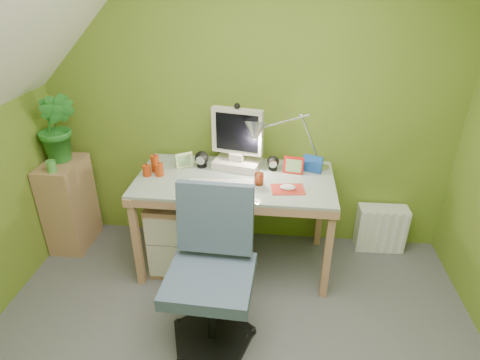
# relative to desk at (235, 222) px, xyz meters

# --- Properties ---
(wall_back) EXTENTS (3.20, 0.01, 2.40)m
(wall_back) POSITION_rel_desk_xyz_m (0.06, 0.40, 0.82)
(wall_back) COLOR olive
(wall_back) RESTS_ON floor
(desk) EXTENTS (1.43, 0.73, 0.76)m
(desk) POSITION_rel_desk_xyz_m (0.00, 0.00, 0.00)
(desk) COLOR #AF795C
(desk) RESTS_ON floor
(monitor) EXTENTS (0.39, 0.28, 0.48)m
(monitor) POSITION_rel_desk_xyz_m (0.00, 0.18, 0.62)
(monitor) COLOR beige
(monitor) RESTS_ON desk
(speaker_left) EXTENTS (0.12, 0.12, 0.13)m
(speaker_left) POSITION_rel_desk_xyz_m (-0.27, 0.16, 0.44)
(speaker_left) COLOR black
(speaker_left) RESTS_ON desk
(speaker_right) EXTENTS (0.10, 0.10, 0.11)m
(speaker_right) POSITION_rel_desk_xyz_m (0.27, 0.16, 0.44)
(speaker_right) COLOR black
(speaker_right) RESTS_ON desk
(keyboard) EXTENTS (0.46, 0.18, 0.02)m
(keyboard) POSITION_rel_desk_xyz_m (-0.08, -0.14, 0.39)
(keyboard) COLOR white
(keyboard) RESTS_ON desk
(mousepad) EXTENTS (0.24, 0.18, 0.01)m
(mousepad) POSITION_rel_desk_xyz_m (0.38, -0.14, 0.38)
(mousepad) COLOR red
(mousepad) RESTS_ON desk
(mouse) EXTENTS (0.11, 0.07, 0.04)m
(mouse) POSITION_rel_desk_xyz_m (0.38, -0.14, 0.40)
(mouse) COLOR white
(mouse) RESTS_ON mousepad
(amber_tumbler) EXTENTS (0.08, 0.08, 0.08)m
(amber_tumbler) POSITION_rel_desk_xyz_m (0.18, -0.08, 0.42)
(amber_tumbler) COLOR #9B3616
(amber_tumbler) RESTS_ON desk
(candle_cluster) EXTENTS (0.19, 0.17, 0.13)m
(candle_cluster) POSITION_rel_desk_xyz_m (-0.60, 0.01, 0.44)
(candle_cluster) COLOR #B4380F
(candle_cluster) RESTS_ON desk
(photo_frame_red) EXTENTS (0.15, 0.05, 0.13)m
(photo_frame_red) POSITION_rel_desk_xyz_m (0.42, 0.12, 0.44)
(photo_frame_red) COLOR #AD1812
(photo_frame_red) RESTS_ON desk
(photo_frame_blue) EXTENTS (0.14, 0.07, 0.13)m
(photo_frame_blue) POSITION_rel_desk_xyz_m (0.56, 0.16, 0.44)
(photo_frame_blue) COLOR #16449A
(photo_frame_blue) RESTS_ON desk
(photo_frame_green) EXTENTS (0.12, 0.08, 0.11)m
(photo_frame_green) POSITION_rel_desk_xyz_m (-0.40, 0.14, 0.44)
(photo_frame_green) COLOR beige
(photo_frame_green) RESTS_ON desk
(desk_lamp) EXTENTS (0.65, 0.41, 0.65)m
(desk_lamp) POSITION_rel_desk_xyz_m (0.45, 0.18, 0.71)
(desk_lamp) COLOR silver
(desk_lamp) RESTS_ON desk
(side_ledge) EXTENTS (0.28, 0.43, 0.75)m
(side_ledge) POSITION_rel_desk_xyz_m (-1.39, 0.13, -0.00)
(side_ledge) COLOR #AD7B5B
(side_ledge) RESTS_ON floor
(potted_plant) EXTENTS (0.32, 0.26, 0.56)m
(potted_plant) POSITION_rel_desk_xyz_m (-1.38, 0.18, 0.65)
(potted_plant) COLOR #2A7E2B
(potted_plant) RESTS_ON side_ledge
(green_cup) EXTENTS (0.07, 0.07, 0.09)m
(green_cup) POSITION_rel_desk_xyz_m (-1.37, -0.02, 0.42)
(green_cup) COLOR #4DA444
(green_cup) RESTS_ON side_ledge
(task_chair) EXTENTS (0.59, 0.59, 1.03)m
(task_chair) POSITION_rel_desk_xyz_m (-0.06, -0.79, 0.13)
(task_chair) COLOR #41536C
(task_chair) RESTS_ON floor
(radiator) EXTENTS (0.40, 0.17, 0.39)m
(radiator) POSITION_rel_desk_xyz_m (1.18, 0.30, -0.19)
(radiator) COLOR white
(radiator) RESTS_ON floor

